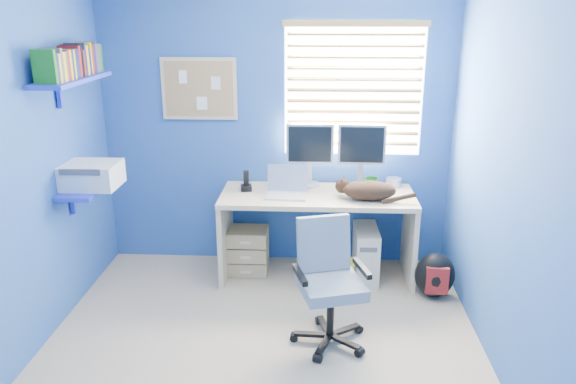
# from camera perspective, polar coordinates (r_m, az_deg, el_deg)

# --- Properties ---
(floor) EXTENTS (3.00, 3.20, 0.00)m
(floor) POSITION_cam_1_polar(r_m,az_deg,el_deg) (3.85, -2.85, -16.65)
(floor) COLOR #C0AE91
(floor) RESTS_ON ground
(wall_back) EXTENTS (3.00, 0.01, 2.50)m
(wall_back) POSITION_cam_1_polar(r_m,az_deg,el_deg) (4.85, -1.20, 6.90)
(wall_back) COLOR #34629E
(wall_back) RESTS_ON ground
(wall_front) EXTENTS (3.00, 0.01, 2.50)m
(wall_front) POSITION_cam_1_polar(r_m,az_deg,el_deg) (1.84, -8.54, -12.89)
(wall_front) COLOR #34629E
(wall_front) RESTS_ON ground
(wall_left) EXTENTS (0.01, 3.20, 2.50)m
(wall_left) POSITION_cam_1_polar(r_m,az_deg,el_deg) (3.76, -26.55, 1.68)
(wall_left) COLOR #34629E
(wall_left) RESTS_ON ground
(wall_right) EXTENTS (0.01, 3.20, 2.50)m
(wall_right) POSITION_cam_1_polar(r_m,az_deg,el_deg) (3.48, 22.22, 1.02)
(wall_right) COLOR #34629E
(wall_right) RESTS_ON ground
(desk) EXTENTS (1.59, 0.65, 0.74)m
(desk) POSITION_cam_1_polar(r_m,az_deg,el_deg) (4.76, 2.95, -4.42)
(desk) COLOR tan
(desk) RESTS_ON floor
(laptop) EXTENTS (0.34, 0.28, 0.22)m
(laptop) POSITION_cam_1_polar(r_m,az_deg,el_deg) (4.53, -0.21, 0.88)
(laptop) COLOR silver
(laptop) RESTS_ON desk
(monitor_left) EXTENTS (0.40, 0.12, 0.54)m
(monitor_left) POSITION_cam_1_polar(r_m,az_deg,el_deg) (4.78, 2.23, 3.78)
(monitor_left) COLOR silver
(monitor_left) RESTS_ON desk
(monitor_right) EXTENTS (0.41, 0.14, 0.54)m
(monitor_right) POSITION_cam_1_polar(r_m,az_deg,el_deg) (4.80, 7.44, 3.69)
(monitor_right) COLOR silver
(monitor_right) RESTS_ON desk
(phone) EXTENTS (0.11, 0.12, 0.17)m
(phone) POSITION_cam_1_polar(r_m,az_deg,el_deg) (4.71, -4.28, 1.19)
(phone) COLOR black
(phone) RESTS_ON desk
(mug) EXTENTS (0.10, 0.09, 0.10)m
(mug) POSITION_cam_1_polar(r_m,az_deg,el_deg) (4.78, 8.46, 0.87)
(mug) COLOR #166618
(mug) RESTS_ON desk
(cd_spindle) EXTENTS (0.13, 0.13, 0.07)m
(cd_spindle) POSITION_cam_1_polar(r_m,az_deg,el_deg) (4.91, 10.67, 1.00)
(cd_spindle) COLOR silver
(cd_spindle) RESTS_ON desk
(cat) EXTENTS (0.47, 0.35, 0.15)m
(cat) POSITION_cam_1_polar(r_m,az_deg,el_deg) (4.51, 8.27, 0.15)
(cat) COLOR black
(cat) RESTS_ON desk
(tower_pc) EXTENTS (0.20, 0.44, 0.45)m
(tower_pc) POSITION_cam_1_polar(r_m,az_deg,el_deg) (4.81, 7.89, -6.19)
(tower_pc) COLOR beige
(tower_pc) RESTS_ON floor
(drawer_boxes) EXTENTS (0.35, 0.28, 0.41)m
(drawer_boxes) POSITION_cam_1_polar(r_m,az_deg,el_deg) (4.89, -4.13, -5.95)
(drawer_boxes) COLOR tan
(drawer_boxes) RESTS_ON floor
(yellow_book) EXTENTS (0.03, 0.17, 0.24)m
(yellow_book) POSITION_cam_1_polar(r_m,az_deg,el_deg) (4.67, 6.30, -8.36)
(yellow_book) COLOR yellow
(yellow_book) RESTS_ON floor
(backpack) EXTENTS (0.33, 0.25, 0.37)m
(backpack) POSITION_cam_1_polar(r_m,az_deg,el_deg) (4.64, 14.68, -8.18)
(backpack) COLOR black
(backpack) RESTS_ON floor
(office_chair) EXTENTS (0.61, 0.61, 0.85)m
(office_chair) POSITION_cam_1_polar(r_m,az_deg,el_deg) (3.89, 4.17, -10.68)
(office_chair) COLOR black
(office_chair) RESTS_ON floor
(window_blinds) EXTENTS (1.15, 0.05, 1.10)m
(window_blinds) POSITION_cam_1_polar(r_m,az_deg,el_deg) (4.76, 6.70, 10.24)
(window_blinds) COLOR white
(window_blinds) RESTS_ON ground
(corkboard) EXTENTS (0.64, 0.02, 0.52)m
(corkboard) POSITION_cam_1_polar(r_m,az_deg,el_deg) (4.87, -9.02, 10.31)
(corkboard) COLOR tan
(corkboard) RESTS_ON ground
(wall_shelves) EXTENTS (0.42, 0.90, 1.05)m
(wall_shelves) POSITION_cam_1_polar(r_m,az_deg,el_deg) (4.31, -20.44, 6.86)
(wall_shelves) COLOR blue
(wall_shelves) RESTS_ON ground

